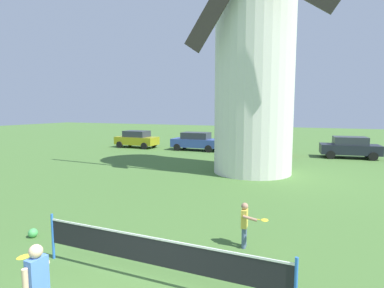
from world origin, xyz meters
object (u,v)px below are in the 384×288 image
player_far (245,222)px  parked_car_blue (196,141)px  stray_ball (33,233)px  parked_car_black (350,147)px  parked_car_mustard (137,139)px  player_near (37,282)px  windmill (255,44)px  parked_car_red (258,144)px  tennis_net (154,252)px

player_far → parked_car_blue: parked_car_blue is taller
stray_ball → parked_car_black: 21.25m
stray_ball → parked_car_mustard: size_ratio=0.07×
player_near → parked_car_blue: size_ratio=0.34×
parked_car_blue → parked_car_black: size_ratio=1.01×
windmill → parked_car_black: size_ratio=3.55×
player_far → parked_car_red: bearing=99.9°
player_far → parked_car_black: bearing=78.4°
parked_car_blue → parked_car_red: same height
tennis_net → player_far: player_far is taller
tennis_net → parked_car_black: bearing=76.1°
parked_car_blue → parked_car_red: 5.42m
windmill → parked_car_blue: size_ratio=3.51×
windmill → parked_car_blue: (-6.46, 7.40, -6.27)m
tennis_net → player_near: size_ratio=3.86×
player_near → windmill: bearing=87.9°
windmill → parked_car_mustard: windmill is taller
parked_car_black → player_far: bearing=-101.6°
parked_car_blue → parked_car_black: 11.92m
player_far → parked_car_mustard: parked_car_mustard is taller
player_far → player_near: bearing=-119.2°
parked_car_mustard → parked_car_blue: size_ratio=0.93×
player_far → parked_car_black: (3.58, 17.46, 0.14)m
parked_car_blue → parked_car_black: bearing=2.2°
parked_car_red → player_far: bearing=-80.1°
parked_car_red → parked_car_mustard: bearing=179.9°
parked_car_blue → player_near: bearing=-74.4°
player_far → parked_car_blue: (-8.33, 17.00, 0.14)m
tennis_net → player_far: (1.33, 2.38, -0.02)m
stray_ball → parked_car_red: (2.69, 18.33, 0.68)m
stray_ball → parked_car_black: bearing=64.4°
windmill → stray_ball: 13.77m
parked_car_blue → stray_ball: bearing=-81.7°
windmill → tennis_net: (0.54, -11.98, -6.40)m
tennis_net → windmill: bearing=92.6°
player_far → parked_car_mustard: 21.85m
stray_ball → player_near: bearing=-38.7°
parked_car_black → player_near: bearing=-105.4°
parked_car_blue → windmill: bearing=-48.9°
tennis_net → parked_car_black: 20.44m
player_far → parked_car_mustard: bearing=130.3°
windmill → player_far: 11.69m
player_near → parked_car_blue: parked_car_blue is taller
stray_ball → parked_car_red: size_ratio=0.06×
windmill → parked_car_blue: bearing=131.1°
stray_ball → parked_car_red: parked_car_red is taller
windmill → tennis_net: bearing=-87.4°
tennis_net → parked_car_blue: (-6.99, 19.38, 0.12)m
windmill → player_far: (1.87, -9.60, -6.41)m
parked_car_mustard → parked_car_red: 11.21m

